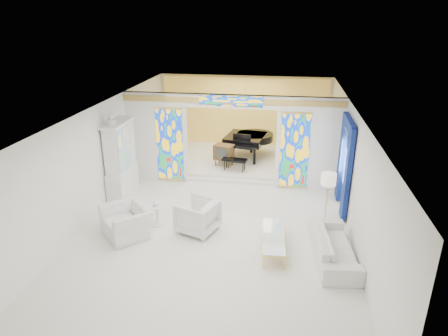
% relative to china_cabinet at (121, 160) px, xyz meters
% --- Properties ---
extents(floor, '(12.00, 12.00, 0.00)m').
position_rel_china_cabinet_xyz_m(floor, '(3.22, -0.60, -1.17)').
color(floor, white).
rests_on(floor, ground).
extents(ceiling, '(7.00, 12.00, 0.02)m').
position_rel_china_cabinet_xyz_m(ceiling, '(3.22, -0.60, 1.83)').
color(ceiling, white).
rests_on(ceiling, wall_back).
extents(wall_back, '(7.00, 0.02, 3.00)m').
position_rel_china_cabinet_xyz_m(wall_back, '(3.22, 5.40, 0.33)').
color(wall_back, white).
rests_on(wall_back, floor).
extents(wall_front, '(7.00, 0.02, 3.00)m').
position_rel_china_cabinet_xyz_m(wall_front, '(3.22, -6.60, 0.33)').
color(wall_front, white).
rests_on(wall_front, floor).
extents(wall_left, '(0.02, 12.00, 3.00)m').
position_rel_china_cabinet_xyz_m(wall_left, '(-0.28, -0.60, 0.33)').
color(wall_left, white).
rests_on(wall_left, floor).
extents(wall_right, '(0.02, 12.00, 3.00)m').
position_rel_china_cabinet_xyz_m(wall_right, '(6.72, -0.60, 0.33)').
color(wall_right, white).
rests_on(wall_right, floor).
extents(partition_wall, '(7.00, 0.22, 3.00)m').
position_rel_china_cabinet_xyz_m(partition_wall, '(3.22, 1.40, 0.48)').
color(partition_wall, white).
rests_on(partition_wall, floor).
extents(stained_glass_left, '(0.90, 0.04, 2.40)m').
position_rel_china_cabinet_xyz_m(stained_glass_left, '(1.19, 1.29, 0.13)').
color(stained_glass_left, gold).
rests_on(stained_glass_left, partition_wall).
extents(stained_glass_right, '(0.90, 0.04, 2.40)m').
position_rel_china_cabinet_xyz_m(stained_glass_right, '(5.25, 1.29, 0.13)').
color(stained_glass_right, gold).
rests_on(stained_glass_right, partition_wall).
extents(stained_glass_transom, '(2.00, 0.04, 0.34)m').
position_rel_china_cabinet_xyz_m(stained_glass_transom, '(3.22, 1.29, 1.65)').
color(stained_glass_transom, gold).
rests_on(stained_glass_transom, partition_wall).
extents(alcove_platform, '(6.80, 3.80, 0.18)m').
position_rel_china_cabinet_xyz_m(alcove_platform, '(3.22, 3.50, -1.08)').
color(alcove_platform, white).
rests_on(alcove_platform, floor).
extents(gold_curtain_back, '(6.70, 0.10, 2.90)m').
position_rel_china_cabinet_xyz_m(gold_curtain_back, '(3.22, 5.28, 0.33)').
color(gold_curtain_back, '#FFD858').
rests_on(gold_curtain_back, wall_back).
extents(chandelier, '(0.48, 0.48, 0.30)m').
position_rel_china_cabinet_xyz_m(chandelier, '(3.42, 3.40, 1.38)').
color(chandelier, gold).
rests_on(chandelier, ceiling).
extents(blue_drapes, '(0.14, 1.85, 2.65)m').
position_rel_china_cabinet_xyz_m(blue_drapes, '(6.62, 0.10, 0.41)').
color(blue_drapes, navy).
rests_on(blue_drapes, wall_right).
extents(china_cabinet, '(0.56, 1.46, 2.72)m').
position_rel_china_cabinet_xyz_m(china_cabinet, '(0.00, 0.00, 0.00)').
color(china_cabinet, white).
rests_on(china_cabinet, floor).
extents(armchair_left, '(1.58, 1.58, 0.77)m').
position_rel_china_cabinet_xyz_m(armchair_left, '(1.02, -2.30, -0.78)').
color(armchair_left, white).
rests_on(armchair_left, floor).
extents(armchair_right, '(1.22, 1.20, 0.87)m').
position_rel_china_cabinet_xyz_m(armchair_right, '(2.77, -1.82, -0.73)').
color(armchair_right, white).
rests_on(armchair_right, floor).
extents(sofa, '(1.09, 2.31, 0.65)m').
position_rel_china_cabinet_xyz_m(sofa, '(6.17, -2.56, -0.84)').
color(sofa, white).
rests_on(sofa, floor).
extents(side_table, '(0.55, 0.55, 0.59)m').
position_rel_china_cabinet_xyz_m(side_table, '(1.64, -1.68, -0.78)').
color(side_table, white).
rests_on(side_table, floor).
extents(vase, '(0.20, 0.20, 0.18)m').
position_rel_china_cabinet_xyz_m(vase, '(1.64, -1.68, -0.49)').
color(vase, white).
rests_on(vase, side_table).
extents(coffee_table, '(0.61, 1.74, 0.38)m').
position_rel_china_cabinet_xyz_m(coffee_table, '(4.78, -2.40, -0.82)').
color(coffee_table, white).
rests_on(coffee_table, floor).
extents(floor_lamp, '(0.50, 0.50, 1.57)m').
position_rel_china_cabinet_xyz_m(floor_lamp, '(6.07, -1.15, 0.17)').
color(floor_lamp, gold).
rests_on(floor_lamp, floor).
extents(grand_piano, '(1.94, 2.74, 1.06)m').
position_rel_china_cabinet_xyz_m(grand_piano, '(3.60, 3.67, -0.27)').
color(grand_piano, black).
rests_on(grand_piano, alcove_platform).
extents(tv_console, '(0.76, 0.61, 0.77)m').
position_rel_china_cabinet_xyz_m(tv_console, '(2.78, 2.60, -0.49)').
color(tv_console, '#533A1E').
rests_on(tv_console, alcove_platform).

